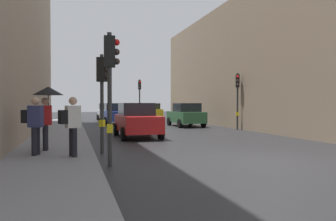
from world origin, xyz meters
TOP-DOWN VIEW (x-y plane):
  - ground_plane at (0.00, 0.00)m, footprint 120.00×120.00m
  - sidewalk_kerb at (-6.34, 6.00)m, footprint 2.61×40.00m
  - building_facade_right at (11.04, 11.28)m, footprint 12.00×31.34m
  - traffic_light_mid_street at (4.73, 10.65)m, footprint 0.34×0.45m
  - traffic_light_near_left at (-4.71, 0.33)m, footprint 0.44×0.26m
  - traffic_light_far_median at (0.29, 21.35)m, footprint 0.24×0.43m
  - traffic_light_near_right at (-4.71, 2.81)m, footprint 0.44×0.37m
  - car_red_sedan at (-2.56, 7.79)m, footprint 2.02×4.20m
  - car_yellow_taxi at (2.63, 26.74)m, footprint 2.03×4.20m
  - car_green_estate at (2.47, 14.50)m, footprint 2.03×4.20m
  - car_blue_van at (-2.33, 18.61)m, footprint 2.02×4.20m
  - car_white_compact at (-2.35, 25.15)m, footprint 2.09×4.24m
  - pedestrian_with_umbrella at (-6.53, 2.97)m, footprint 1.00×1.00m
  - pedestrian_with_black_backpack at (-5.74, 1.37)m, footprint 0.66×0.48m
  - pedestrian_with_grey_backpack at (-6.83, 1.98)m, footprint 0.66×0.47m

SIDE VIEW (x-z plane):
  - ground_plane at x=0.00m, z-range 0.00..0.00m
  - sidewalk_kerb at x=-6.34m, z-range 0.00..0.16m
  - car_red_sedan at x=-2.56m, z-range 0.00..1.76m
  - car_yellow_taxi at x=2.63m, z-range 0.00..1.76m
  - car_green_estate at x=2.47m, z-range 0.00..1.76m
  - car_blue_van at x=-2.33m, z-range 0.00..1.76m
  - car_white_compact at x=-2.35m, z-range 0.00..1.76m
  - pedestrian_with_black_backpack at x=-5.74m, z-range 0.28..2.05m
  - pedestrian_with_grey_backpack at x=-6.83m, z-range 0.28..2.05m
  - pedestrian_with_umbrella at x=-6.53m, z-range 0.77..2.91m
  - traffic_light_near_right at x=-4.71m, z-range 0.65..4.08m
  - traffic_light_near_left at x=-4.71m, z-range 0.70..4.36m
  - traffic_light_mid_street at x=4.73m, z-range 0.71..4.46m
  - traffic_light_far_median at x=0.29m, z-range 0.75..4.75m
  - building_facade_right at x=11.04m, z-range 0.00..9.17m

